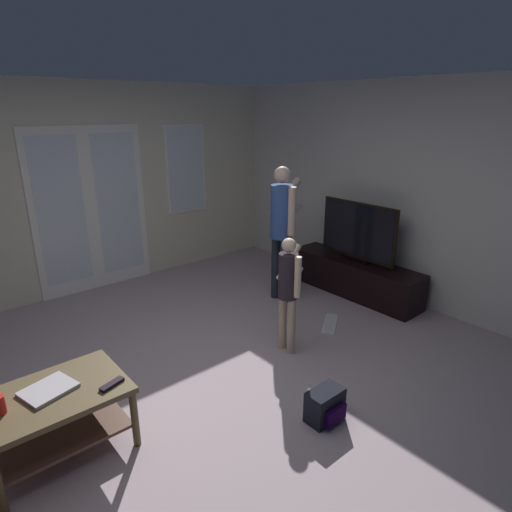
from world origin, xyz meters
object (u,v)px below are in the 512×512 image
Objects in this scene: tv_stand at (355,277)px; tv_remote_black at (112,384)px; person_adult at (282,223)px; loose_keyboard at (330,324)px; flat_screen_tv at (358,232)px; laptop_closed at (48,389)px; coffee_table at (56,409)px; backpack at (326,406)px; person_child at (289,285)px.

tv_remote_black reaches higher than tv_stand.
person_adult is 3.63× the size of loose_keyboard.
flat_screen_tv is 3.36m from tv_remote_black.
flat_screen_tv is 1.22m from loose_keyboard.
tv_stand is 5.63× the size of laptop_closed.
coffee_table is 3.65m from tv_stand.
person_adult reaches higher than laptop_closed.
backpack is (-2.04, -1.30, -0.10)m from tv_stand.
laptop_closed is at bearing 177.65° from person_child.
person_child is at bearing -130.66° from person_adult.
tv_remote_black is (0.32, -0.18, 0.14)m from coffee_table.
flat_screen_tv is at bearing -7.30° from tv_remote_black.
tv_remote_black reaches higher than loose_keyboard.
person_child is at bearing 61.86° from backpack.
coffee_table is 0.56× the size of person_adult.
coffee_table is at bearing -78.51° from laptop_closed.
flat_screen_tv reaches higher than loose_keyboard.
backpack is at bearing -118.14° from person_child.
coffee_table is at bearing 134.22° from tv_remote_black.
person_child is 2.09m from laptop_closed.
flat_screen_tv reaches higher than person_child.
laptop_closed is (-0.02, 0.03, 0.14)m from coffee_table.
laptop_closed is at bearing 116.17° from coffee_table.
person_child is 0.96m from loose_keyboard.
loose_keyboard is 2.50m from tv_remote_black.
coffee_table reaches higher than backpack.
person_child is 3.67× the size of laptop_closed.
person_adult reaches higher than tv_remote_black.
person_child is at bearing -165.38° from tv_stand.
person_child is at bearing -12.41° from tv_remote_black.
loose_keyboard is at bearing 38.79° from backpack.
tv_stand reaches higher than loose_keyboard.
tv_stand is 3.90× the size of loose_keyboard.
person_adult reaches higher than tv_stand.
coffee_table is 1.86m from backpack.
tv_stand is at bearing -65.20° from flat_screen_tv.
flat_screen_tv is 0.92× the size of person_child.
coffee_table is at bearing -174.38° from tv_stand.
coffee_table is 0.86× the size of flat_screen_tv.
coffee_table is at bearing 178.57° from person_child.
tv_stand is 1.53× the size of person_child.
tv_remote_black is at bearing -170.81° from tv_stand.
laptop_closed is at bearing 179.43° from loose_keyboard.
backpack is 1.52m from loose_keyboard.
coffee_table is 5.21× the size of tv_remote_black.
flat_screen_tv is at bearing -30.26° from person_adult.
coffee_table is 2.91× the size of laptop_closed.
laptop_closed is (-3.64, -0.32, 0.26)m from tv_stand.
backpack is (-0.48, -0.89, -0.55)m from person_child.
loose_keyboard is at bearing 0.12° from coffee_table.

